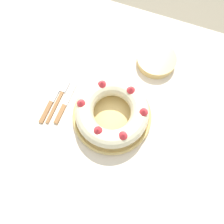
{
  "coord_description": "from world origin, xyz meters",
  "views": [
    {
      "loc": [
        0.11,
        -0.26,
        1.54
      ],
      "look_at": [
        0.02,
        -0.01,
        0.79
      ],
      "focal_mm": 35.0,
      "sensor_mm": 36.0,
      "label": 1
    }
  ],
  "objects_px": {
    "fork": "(59,98)",
    "side_bowl": "(156,60)",
    "serving_knife": "(51,102)",
    "cake_knife": "(64,106)",
    "bundt_cake": "(112,112)",
    "serving_dish": "(112,116)"
  },
  "relations": [
    {
      "from": "side_bowl",
      "to": "cake_knife",
      "type": "bearing_deg",
      "value": -131.39
    },
    {
      "from": "fork",
      "to": "cake_knife",
      "type": "xyz_separation_m",
      "value": [
        0.03,
        -0.02,
        -0.0
      ]
    },
    {
      "from": "serving_dish",
      "to": "cake_knife",
      "type": "xyz_separation_m",
      "value": [
        -0.19,
        -0.02,
        -0.01
      ]
    },
    {
      "from": "fork",
      "to": "cake_knife",
      "type": "height_order",
      "value": "cake_knife"
    },
    {
      "from": "fork",
      "to": "serving_knife",
      "type": "relative_size",
      "value": 0.93
    },
    {
      "from": "fork",
      "to": "side_bowl",
      "type": "relative_size",
      "value": 1.2
    },
    {
      "from": "fork",
      "to": "side_bowl",
      "type": "xyz_separation_m",
      "value": [
        0.31,
        0.29,
        0.01
      ]
    },
    {
      "from": "serving_knife",
      "to": "cake_knife",
      "type": "xyz_separation_m",
      "value": [
        0.05,
        0.01,
        -0.0
      ]
    },
    {
      "from": "bundt_cake",
      "to": "cake_knife",
      "type": "xyz_separation_m",
      "value": [
        -0.19,
        -0.02,
        -0.05
      ]
    },
    {
      "from": "serving_dish",
      "to": "fork",
      "type": "height_order",
      "value": "serving_dish"
    },
    {
      "from": "fork",
      "to": "serving_knife",
      "type": "height_order",
      "value": "serving_knife"
    },
    {
      "from": "side_bowl",
      "to": "bundt_cake",
      "type": "bearing_deg",
      "value": -106.63
    },
    {
      "from": "serving_knife",
      "to": "cake_knife",
      "type": "relative_size",
      "value": 1.15
    },
    {
      "from": "serving_knife",
      "to": "cake_knife",
      "type": "height_order",
      "value": "same"
    },
    {
      "from": "bundt_cake",
      "to": "side_bowl",
      "type": "bearing_deg",
      "value": 73.37
    },
    {
      "from": "serving_dish",
      "to": "cake_knife",
      "type": "distance_m",
      "value": 0.19
    },
    {
      "from": "serving_dish",
      "to": "bundt_cake",
      "type": "xyz_separation_m",
      "value": [
        0.0,
        0.0,
        0.05
      ]
    },
    {
      "from": "serving_dish",
      "to": "side_bowl",
      "type": "distance_m",
      "value": 0.31
    },
    {
      "from": "bundt_cake",
      "to": "serving_knife",
      "type": "bearing_deg",
      "value": -172.98
    },
    {
      "from": "fork",
      "to": "side_bowl",
      "type": "height_order",
      "value": "side_bowl"
    },
    {
      "from": "bundt_cake",
      "to": "fork",
      "type": "distance_m",
      "value": 0.23
    },
    {
      "from": "cake_knife",
      "to": "side_bowl",
      "type": "distance_m",
      "value": 0.42
    }
  ]
}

